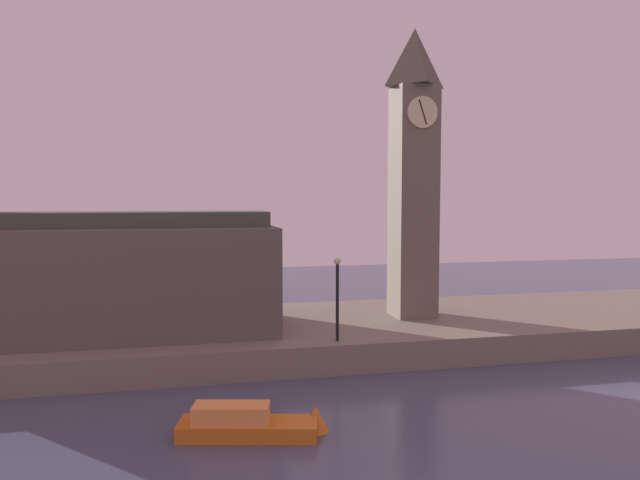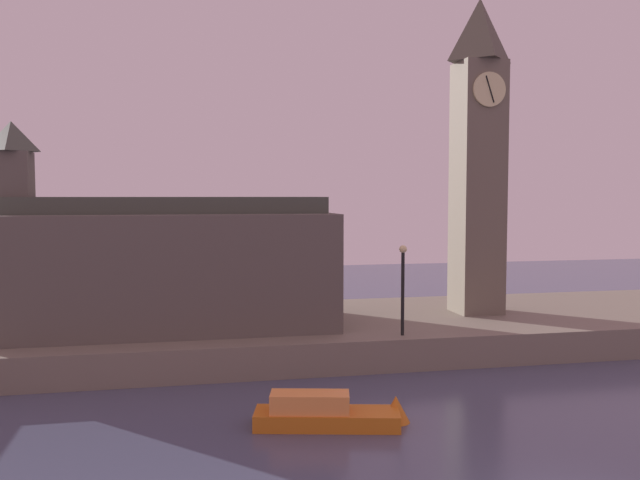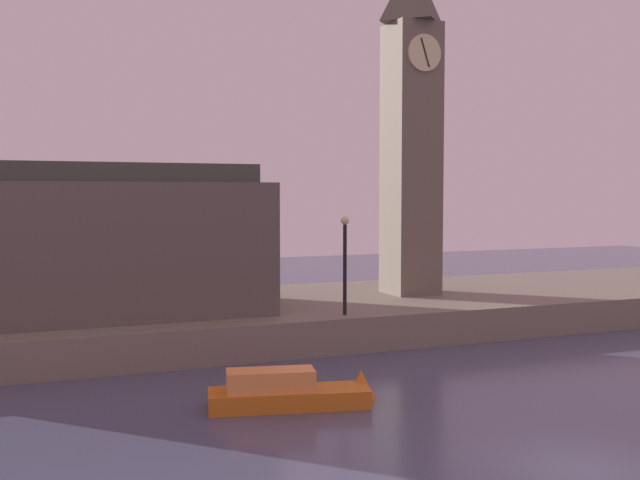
{
  "view_description": "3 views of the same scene",
  "coord_description": "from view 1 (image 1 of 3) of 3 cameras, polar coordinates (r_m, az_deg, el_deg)",
  "views": [
    {
      "loc": [
        -6.7,
        -12.45,
        8.48
      ],
      "look_at": [
        -0.28,
        15.72,
        6.5
      ],
      "focal_mm": 32.37,
      "sensor_mm": 36.0,
      "label": 1
    },
    {
      "loc": [
        -9.63,
        -14.25,
        7.95
      ],
      "look_at": [
        -2.87,
        17.83,
        5.79
      ],
      "focal_mm": 37.64,
      "sensor_mm": 36.0,
      "label": 2
    },
    {
      "loc": [
        -12.73,
        -13.88,
        6.64
      ],
      "look_at": [
        -1.04,
        14.17,
        4.76
      ],
      "focal_mm": 42.41,
      "sensor_mm": 36.0,
      "label": 3
    }
  ],
  "objects": [
    {
      "name": "boat_patrol_orange",
      "position": [
        21.95,
        -5.69,
        -17.62
      ],
      "size": [
        5.88,
        2.56,
        1.54
      ],
      "color": "orange",
      "rests_on": "ground"
    },
    {
      "name": "clock_tower",
      "position": [
        35.07,
        9.23,
        6.89
      ],
      "size": [
        2.63,
        2.66,
        17.09
      ],
      "color": "#6B6051",
      "rests_on": "far_embankment"
    },
    {
      "name": "far_embankment",
      "position": [
        34.02,
        -1.15,
        -9.22
      ],
      "size": [
        70.0,
        12.0,
        1.5
      ],
      "primitive_type": "cube",
      "color": "slate",
      "rests_on": "ground"
    },
    {
      "name": "streetlamp",
      "position": [
        28.7,
        1.73,
        -4.89
      ],
      "size": [
        0.36,
        0.36,
        4.18
      ],
      "color": "black",
      "rests_on": "far_embankment"
    },
    {
      "name": "parliament_hall",
      "position": [
        32.17,
        -19.33,
        -3.2
      ],
      "size": [
        15.9,
        6.99,
        9.9
      ],
      "color": "#5B544C",
      "rests_on": "far_embankment"
    }
  ]
}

